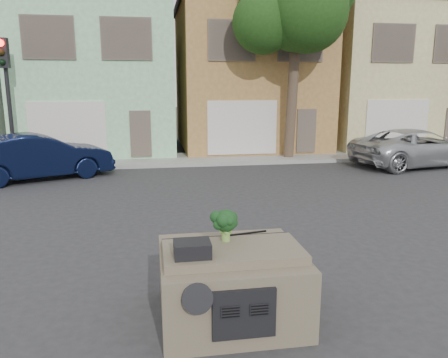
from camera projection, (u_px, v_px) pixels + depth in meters
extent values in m
plane|color=#303033|center=(206.00, 244.00, 9.29)|extent=(120.00, 120.00, 0.00)
cube|color=gray|center=(177.00, 160.00, 19.40)|extent=(40.00, 3.00, 0.15)
cube|color=#99D79E|center=(101.00, 76.00, 21.92)|extent=(7.20, 8.20, 7.55)
cube|color=#A57841|center=(247.00, 76.00, 23.11)|extent=(7.20, 8.20, 7.55)
cube|color=#CDC284|center=(378.00, 77.00, 24.31)|extent=(7.20, 8.20, 7.55)
imported|color=black|center=(41.00, 179.00, 15.73)|extent=(5.25, 3.60, 1.64)
imported|color=#B6B8BC|center=(415.00, 166.00, 18.30)|extent=(5.92, 3.49, 1.54)
cube|color=black|center=(9.00, 105.00, 16.88)|extent=(0.40, 0.40, 5.10)
cube|color=#1B3E12|center=(293.00, 63.00, 18.64)|extent=(4.40, 4.00, 8.50)
cube|color=brown|center=(231.00, 281.00, 6.28)|extent=(2.00, 1.80, 1.12)
cube|color=black|center=(192.00, 249.00, 5.71)|extent=(0.48, 0.38, 0.20)
cube|color=black|center=(245.00, 233.00, 6.57)|extent=(0.69, 0.15, 0.02)
cube|color=black|center=(226.00, 225.00, 6.23)|extent=(0.55, 0.55, 0.48)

